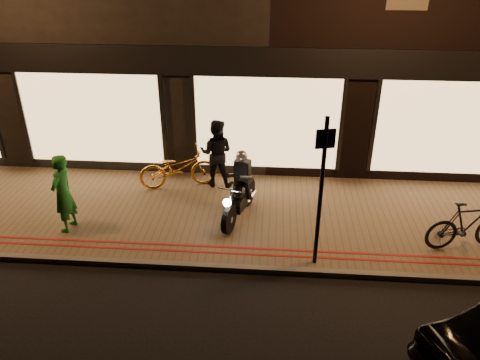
# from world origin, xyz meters

# --- Properties ---
(ground) EXTENTS (90.00, 90.00, 0.00)m
(ground) POSITION_xyz_m (0.00, 0.00, 0.00)
(ground) COLOR black
(ground) RESTS_ON ground
(sidewalk) EXTENTS (50.00, 4.00, 0.12)m
(sidewalk) POSITION_xyz_m (0.00, 2.00, 0.06)
(sidewalk) COLOR brown
(sidewalk) RESTS_ON ground
(kerb_stone) EXTENTS (50.00, 0.14, 0.12)m
(kerb_stone) POSITION_xyz_m (0.00, 0.05, 0.06)
(kerb_stone) COLOR #59544C
(kerb_stone) RESTS_ON ground
(red_kerb_lines) EXTENTS (50.00, 0.26, 0.01)m
(red_kerb_lines) POSITION_xyz_m (0.00, 0.55, 0.12)
(red_kerb_lines) COLOR maroon
(red_kerb_lines) RESTS_ON sidewalk
(motorcycle) EXTENTS (0.78, 1.90, 1.59)m
(motorcycle) POSITION_xyz_m (-0.52, 1.88, 0.73)
(motorcycle) COLOR black
(motorcycle) RESTS_ON sidewalk
(sign_post) EXTENTS (0.35, 0.11, 3.00)m
(sign_post) POSITION_xyz_m (1.07, 0.30, 1.80)
(sign_post) COLOR black
(sign_post) RESTS_ON sidewalk
(bicycle_gold) EXTENTS (2.06, 1.22, 1.02)m
(bicycle_gold) POSITION_xyz_m (-2.18, 3.22, 0.63)
(bicycle_gold) COLOR #C57E22
(bicycle_gold) RESTS_ON sidewalk
(bicycle_dark) EXTENTS (1.84, 0.87, 1.07)m
(bicycle_dark) POSITION_xyz_m (4.14, 1.05, 0.65)
(bicycle_dark) COLOR black
(bicycle_dark) RESTS_ON sidewalk
(person_green) EXTENTS (0.50, 0.69, 1.74)m
(person_green) POSITION_xyz_m (-4.20, 1.09, 0.99)
(person_green) COLOR #1E7328
(person_green) RESTS_ON sidewalk
(person_dark) EXTENTS (0.90, 0.73, 1.74)m
(person_dark) POSITION_xyz_m (-1.23, 3.41, 0.99)
(person_dark) COLOR black
(person_dark) RESTS_ON sidewalk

